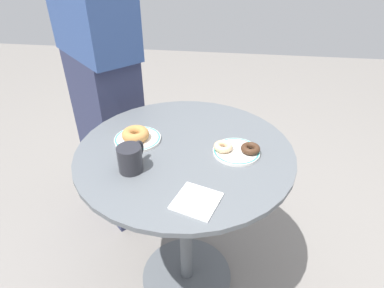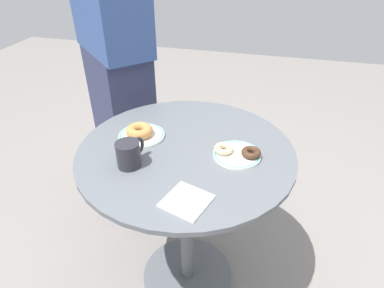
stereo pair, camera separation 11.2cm
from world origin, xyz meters
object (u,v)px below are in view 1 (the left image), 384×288
(donut_old_fashioned, at_px, (135,134))
(paper_napkin, at_px, (197,201))
(cafe_table, at_px, (186,199))
(coffee_mug, at_px, (131,158))
(donut_glazed, at_px, (223,147))
(plate_right, at_px, (236,152))
(donut_chocolate, at_px, (250,149))
(plate_left, at_px, (138,139))
(person_figure, at_px, (101,71))

(donut_old_fashioned, distance_m, paper_napkin, 0.40)
(cafe_table, bearing_deg, coffee_mug, -138.06)
(donut_glazed, xyz_separation_m, paper_napkin, (-0.06, -0.26, -0.02))
(plate_right, distance_m, coffee_mug, 0.37)
(cafe_table, relative_size, donut_chocolate, 11.62)
(donut_glazed, relative_size, paper_napkin, 0.54)
(plate_left, distance_m, paper_napkin, 0.40)
(plate_left, height_order, coffee_mug, coffee_mug)
(donut_chocolate, relative_size, paper_napkin, 0.54)
(plate_left, bearing_deg, plate_right, -6.15)
(cafe_table, distance_m, person_figure, 0.73)
(cafe_table, relative_size, donut_glazed, 11.62)
(plate_left, relative_size, donut_chocolate, 2.56)
(donut_chocolate, height_order, donut_glazed, same)
(donut_chocolate, bearing_deg, plate_left, 174.77)
(plate_right, bearing_deg, donut_glazed, 178.82)
(plate_left, bearing_deg, donut_chocolate, -5.23)
(donut_old_fashioned, relative_size, person_figure, 0.06)
(plate_left, distance_m, donut_old_fashioned, 0.02)
(donut_chocolate, bearing_deg, donut_old_fashioned, 175.66)
(plate_left, xyz_separation_m, donut_old_fashioned, (-0.00, -0.01, 0.02))
(donut_chocolate, height_order, person_figure, person_figure)
(cafe_table, distance_m, donut_old_fashioned, 0.33)
(donut_glazed, xyz_separation_m, person_figure, (-0.60, 0.45, 0.08))
(cafe_table, height_order, donut_glazed, donut_glazed)
(paper_napkin, bearing_deg, plate_right, 67.03)
(plate_left, xyz_separation_m, paper_napkin, (0.26, -0.30, -0.00))
(donut_glazed, bearing_deg, person_figure, 143.59)
(plate_left, bearing_deg, coffee_mug, -80.59)
(coffee_mug, bearing_deg, cafe_table, 41.94)
(plate_right, xyz_separation_m, person_figure, (-0.65, 0.45, 0.10))
(plate_right, bearing_deg, person_figure, 145.59)
(cafe_table, bearing_deg, donut_old_fashioned, 171.37)
(donut_old_fashioned, xyz_separation_m, paper_napkin, (0.26, -0.29, -0.03))
(donut_old_fashioned, bearing_deg, donut_glazed, -5.71)
(plate_right, distance_m, donut_chocolate, 0.05)
(plate_right, bearing_deg, donut_old_fashioned, 174.87)
(donut_chocolate, distance_m, donut_glazed, 0.10)
(donut_glazed, relative_size, coffee_mug, 0.57)
(plate_right, relative_size, paper_napkin, 1.34)
(cafe_table, bearing_deg, plate_right, -1.52)
(plate_right, xyz_separation_m, donut_chocolate, (0.05, 0.00, 0.02))
(plate_left, distance_m, donut_glazed, 0.32)
(plate_left, distance_m, donut_chocolate, 0.42)
(coffee_mug, bearing_deg, plate_right, 21.63)
(paper_napkin, xyz_separation_m, coffee_mug, (-0.23, 0.12, 0.04))
(plate_left, bearing_deg, person_figure, 124.81)
(donut_old_fashioned, bearing_deg, person_figure, 123.99)
(donut_chocolate, bearing_deg, donut_glazed, -179.62)
(donut_old_fashioned, xyz_separation_m, donut_chocolate, (0.42, -0.03, -0.01))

